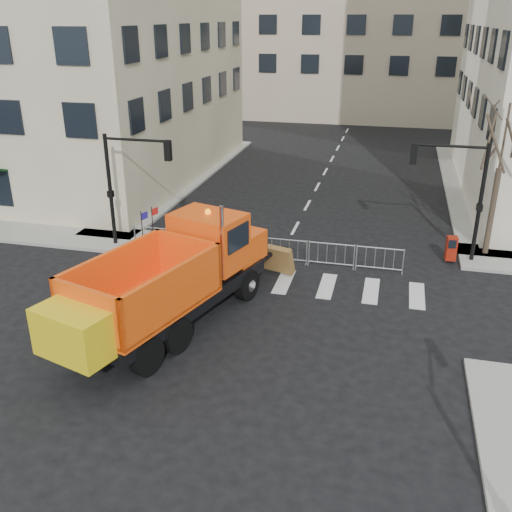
% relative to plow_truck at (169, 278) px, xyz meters
% --- Properties ---
extents(ground, '(120.00, 120.00, 0.00)m').
position_rel_plow_truck_xyz_m(ground, '(2.47, -0.89, -1.91)').
color(ground, black).
rests_on(ground, ground).
extents(sidewalk_back, '(64.00, 5.00, 0.15)m').
position_rel_plow_truck_xyz_m(sidewalk_back, '(2.47, 7.61, -1.83)').
color(sidewalk_back, gray).
rests_on(sidewalk_back, ground).
extents(traffic_light_left, '(0.18, 0.18, 5.40)m').
position_rel_plow_truck_xyz_m(traffic_light_left, '(-5.53, 6.61, 0.79)').
color(traffic_light_left, black).
rests_on(traffic_light_left, ground).
extents(traffic_light_right, '(0.18, 0.18, 5.40)m').
position_rel_plow_truck_xyz_m(traffic_light_right, '(10.97, 8.61, 0.79)').
color(traffic_light_right, black).
rests_on(traffic_light_right, ground).
extents(crowd_barriers, '(12.60, 0.60, 1.10)m').
position_rel_plow_truck_xyz_m(crowd_barriers, '(1.72, 6.71, -1.36)').
color(crowd_barriers, '#9EA0A5').
rests_on(crowd_barriers, ground).
extents(street_tree, '(3.00, 3.00, 7.50)m').
position_rel_plow_truck_xyz_m(street_tree, '(11.67, 9.61, 1.84)').
color(street_tree, '#382B21').
rests_on(street_tree, ground).
extents(plow_truck, '(6.04, 11.42, 4.29)m').
position_rel_plow_truck_xyz_m(plow_truck, '(0.00, 0.00, 0.00)').
color(plow_truck, black).
rests_on(plow_truck, ground).
extents(cop_a, '(0.65, 0.47, 1.65)m').
position_rel_plow_truck_xyz_m(cop_a, '(0.48, 6.11, -1.08)').
color(cop_a, black).
rests_on(cop_a, ground).
extents(cop_b, '(1.18, 1.09, 1.94)m').
position_rel_plow_truck_xyz_m(cop_b, '(0.30, 5.33, -0.94)').
color(cop_b, black).
rests_on(cop_b, ground).
extents(cop_c, '(0.88, 1.20, 1.89)m').
position_rel_plow_truck_xyz_m(cop_c, '(0.70, 6.11, -0.96)').
color(cop_c, black).
rests_on(cop_c, ground).
extents(worker, '(1.43, 1.31, 1.93)m').
position_rel_plow_truck_xyz_m(worker, '(-0.99, 5.91, -0.79)').
color(worker, '#AAC116').
rests_on(worker, sidewalk_back).
extents(newspaper_box, '(0.49, 0.45, 1.10)m').
position_rel_plow_truck_xyz_m(newspaper_box, '(10.02, 8.33, -1.21)').
color(newspaper_box, '#991B0B').
rests_on(newspaper_box, sidewalk_back).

